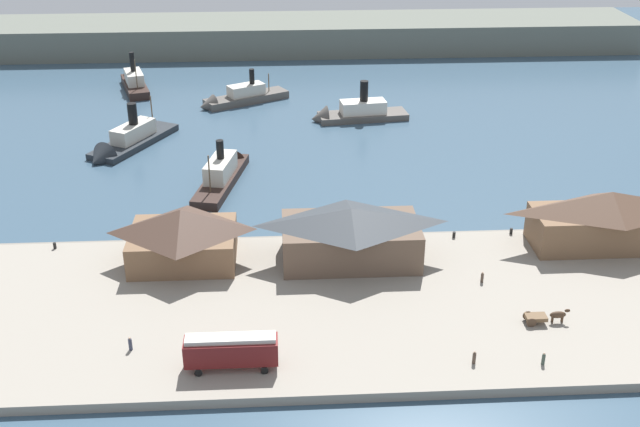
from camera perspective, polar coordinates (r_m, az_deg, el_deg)
name	(u,v)px	position (r m, az deg, el deg)	size (l,w,h in m)	color
ground_plane	(343,230)	(119.28, 1.67, -1.23)	(320.00, 320.00, 0.00)	#385166
quay_promenade	(357,306)	(100.05, 2.73, -6.74)	(110.00, 36.00, 1.20)	gray
seawall_edge	(345,238)	(115.87, 1.82, -1.83)	(110.00, 0.80, 1.00)	slate
ferry_shed_customs_shed	(182,235)	(108.42, -10.01, -1.56)	(14.58, 11.50, 7.82)	brown
ferry_shed_central_terminal	(351,234)	(107.17, 2.25, -1.50)	(19.10, 10.94, 7.81)	brown
ferry_shed_east_terminal	(608,218)	(117.92, 20.29, -0.34)	(21.56, 8.45, 8.40)	brown
street_tram	(231,349)	(87.64, -6.51, -9.84)	(10.32, 2.88, 4.19)	maroon
horse_cart	(544,316)	(98.96, 16.06, -7.23)	(5.48, 1.67, 1.87)	brown
pedestrian_walking_east	(482,278)	(105.46, 11.76, -4.60)	(0.39, 0.39, 1.57)	#4C3D33
pedestrian_standing_center	(474,358)	(90.40, 11.20, -10.30)	(0.41, 0.41, 1.64)	#4C3D33
pedestrian_near_east_shed	(543,359)	(92.05, 16.01, -10.18)	(0.39, 0.39, 1.58)	#3D4C42
pedestrian_walking_west	(130,344)	(93.35, -13.69, -9.25)	(0.43, 0.43, 1.73)	#33384C
mooring_post_center_west	(55,246)	(117.73, -18.81, -2.23)	(0.44, 0.44, 0.90)	black
mooring_post_east	(511,231)	(118.81, 13.79, -1.26)	(0.44, 0.44, 0.90)	black
mooring_post_center_east	(454,235)	(116.06, 9.76, -1.54)	(0.44, 0.44, 0.90)	black
ferry_outer_harbor	(124,143)	(153.69, -14.14, 5.00)	(16.09, 22.92, 10.45)	#23282D
ferry_mid_harbor	(224,171)	(136.89, -7.01, 3.09)	(9.27, 23.57, 9.30)	black
ferry_moored_east	(134,82)	(191.11, -13.44, 9.35)	(9.27, 18.72, 10.11)	black
ferry_departing_north	(351,113)	(165.36, 2.31, 7.33)	(20.88, 8.14, 10.28)	#514C47
ferry_moored_west	(238,98)	(176.25, -6.03, 8.40)	(20.60, 14.18, 8.79)	#514C47
far_headland	(310,34)	(221.55, -0.76, 12.95)	(180.00, 24.00, 8.00)	#60665B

